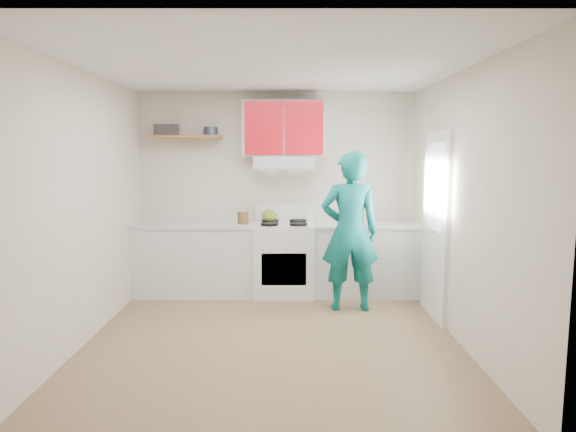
{
  "coord_description": "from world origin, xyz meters",
  "views": [
    {
      "loc": [
        0.15,
        -4.73,
        1.83
      ],
      "look_at": [
        0.15,
        0.55,
        1.15
      ],
      "focal_mm": 31.23,
      "sensor_mm": 36.0,
      "label": 1
    }
  ],
  "objects_px": {
    "person": "(350,232)",
    "tin": "(211,131)",
    "crock": "(243,219)",
    "stove": "(284,259)",
    "kettle": "(269,216)"
  },
  "relations": [
    {
      "from": "stove",
      "to": "crock",
      "type": "xyz_separation_m",
      "value": [
        -0.52,
        -0.02,
        0.52
      ]
    },
    {
      "from": "person",
      "to": "stove",
      "type": "bearing_deg",
      "value": -40.2
    },
    {
      "from": "stove",
      "to": "tin",
      "type": "xyz_separation_m",
      "value": [
        -0.94,
        0.18,
        1.63
      ]
    },
    {
      "from": "stove",
      "to": "kettle",
      "type": "xyz_separation_m",
      "value": [
        -0.19,
        0.14,
        0.54
      ]
    },
    {
      "from": "crock",
      "to": "person",
      "type": "bearing_deg",
      "value": -25.49
    },
    {
      "from": "tin",
      "to": "person",
      "type": "xyz_separation_m",
      "value": [
        1.7,
        -0.81,
        -1.17
      ]
    },
    {
      "from": "stove",
      "to": "kettle",
      "type": "height_order",
      "value": "kettle"
    },
    {
      "from": "crock",
      "to": "person",
      "type": "height_order",
      "value": "person"
    },
    {
      "from": "stove",
      "to": "tin",
      "type": "height_order",
      "value": "tin"
    },
    {
      "from": "stove",
      "to": "person",
      "type": "height_order",
      "value": "person"
    },
    {
      "from": "tin",
      "to": "person",
      "type": "height_order",
      "value": "tin"
    },
    {
      "from": "stove",
      "to": "crock",
      "type": "distance_m",
      "value": 0.74
    },
    {
      "from": "stove",
      "to": "crock",
      "type": "bearing_deg",
      "value": -178.13
    },
    {
      "from": "person",
      "to": "tin",
      "type": "bearing_deg",
      "value": -26.23
    },
    {
      "from": "stove",
      "to": "crock",
      "type": "height_order",
      "value": "crock"
    }
  ]
}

